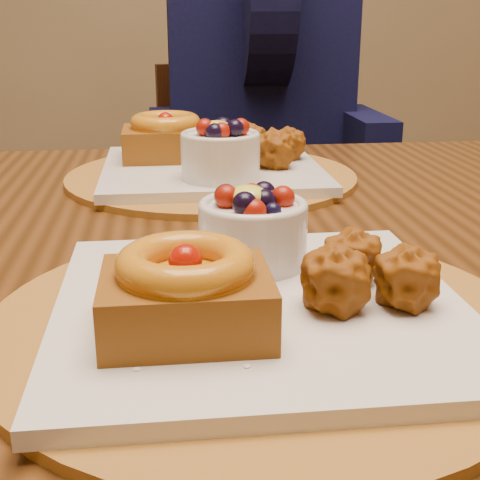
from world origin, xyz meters
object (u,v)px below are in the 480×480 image
object	(u,v)px
place_setting_near	(255,292)
chair_far	(246,214)
dining_table	(229,300)
diner	(259,70)
place_setting_far	(209,160)

from	to	relation	value
place_setting_near	chair_far	world-z (taller)	chair_far
dining_table	place_setting_near	xyz separation A→B (m)	(-0.00, -0.22, 0.10)
dining_table	diner	world-z (taller)	diner
place_setting_far	chair_far	bearing A→B (deg)	79.30
dining_table	diner	xyz separation A→B (m)	(0.15, 0.85, 0.17)
dining_table	chair_far	world-z (taller)	chair_far
dining_table	chair_far	size ratio (longest dim) A/B	1.90
place_setting_far	diner	xyz separation A→B (m)	(0.16, 0.63, 0.07)
place_setting_near	diner	distance (m)	1.08
dining_table	chair_far	xyz separation A→B (m)	(0.15, 1.02, -0.21)
place_setting_near	diner	bearing A→B (deg)	81.63
place_setting_near	diner	world-z (taller)	diner
place_setting_near	diner	xyz separation A→B (m)	(0.16, 1.06, 0.07)
place_setting_far	diner	world-z (taller)	diner
place_setting_near	place_setting_far	distance (m)	0.43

